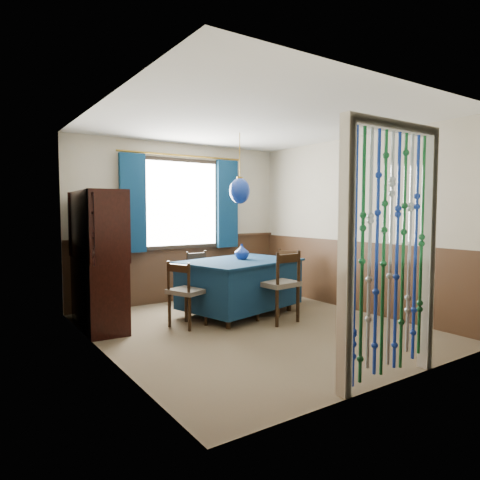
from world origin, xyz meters
TOP-DOWN VIEW (x-y plane):
  - floor at (0.00, 0.00)m, footprint 4.00×4.00m
  - ceiling at (0.00, 0.00)m, footprint 4.00×4.00m
  - wall_back at (0.00, 2.00)m, footprint 3.60×0.00m
  - wall_front at (0.00, -2.00)m, footprint 3.60×0.00m
  - wall_left at (-1.80, 0.00)m, footprint 0.00×4.00m
  - wall_right at (1.80, 0.00)m, footprint 0.00×4.00m
  - wainscot_back at (0.00, 1.99)m, footprint 3.60×0.00m
  - wainscot_front at (0.00, -1.99)m, footprint 3.60×0.00m
  - wainscot_left at (-1.79, 0.00)m, footprint 0.00×4.00m
  - wainscot_right at (1.79, 0.00)m, footprint 0.00×4.00m
  - window at (0.00, 1.95)m, footprint 1.32×0.12m
  - doorway at (0.00, -1.94)m, footprint 1.16×0.12m
  - dining_table at (0.26, 0.69)m, footprint 1.79×1.43m
  - chair_near at (0.45, 0.06)m, footprint 0.50×0.48m
  - chair_far at (0.04, 1.38)m, footprint 0.47×0.45m
  - chair_left at (-0.66, 0.53)m, footprint 0.51×0.52m
  - chair_right at (1.23, 0.90)m, footprint 0.52×0.53m
  - sideboard at (-1.56, 1.18)m, footprint 0.53×1.32m
  - pendant_lamp at (0.26, 0.69)m, footprint 0.28×0.28m
  - vase_table at (0.34, 0.76)m, footprint 0.23×0.23m
  - bowl_shelf at (-1.50, 0.87)m, footprint 0.24×0.24m
  - vase_sideboard at (-1.50, 1.43)m, footprint 0.18×0.18m

SIDE VIEW (x-z plane):
  - floor at x=0.00m, z-range 0.00..0.00m
  - dining_table at x=0.26m, z-range 0.06..0.82m
  - chair_left at x=-0.66m, z-range 0.03..0.85m
  - chair_far at x=0.04m, z-range 0.03..0.86m
  - chair_right at x=1.23m, z-range 0.03..0.86m
  - chair_near at x=0.45m, z-range 0.03..0.96m
  - wainscot_back at x=0.00m, z-range -1.30..2.30m
  - wainscot_front at x=0.00m, z-range -1.30..2.30m
  - wainscot_left at x=-1.79m, z-range -1.50..2.50m
  - wainscot_right at x=1.79m, z-range -1.50..2.50m
  - sideboard at x=-1.56m, z-range -0.25..1.43m
  - vase_table at x=0.34m, z-range 0.76..0.95m
  - vase_sideboard at x=-1.50m, z-range 0.84..1.02m
  - doorway at x=0.00m, z-range -0.04..2.14m
  - bowl_shelf at x=-1.50m, z-range 1.15..1.21m
  - wall_back at x=0.00m, z-range -0.55..3.05m
  - wall_front at x=0.00m, z-range -0.55..3.05m
  - wall_left at x=-1.80m, z-range -0.75..3.25m
  - wall_right at x=1.80m, z-range -0.75..3.25m
  - window at x=0.00m, z-range 0.84..2.26m
  - pendant_lamp at x=0.26m, z-range 1.23..2.20m
  - ceiling at x=0.00m, z-range 2.50..2.50m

